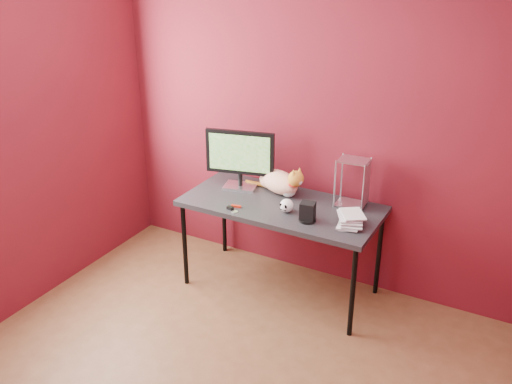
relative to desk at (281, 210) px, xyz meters
The scene contains 11 objects.
room 1.57m from the desk, 83.75° to the right, with size 3.52×3.52×2.61m.
desk is the anchor object (origin of this frame).
monitor 0.54m from the desk, 164.77° to the left, with size 0.54×0.23×0.48m.
cat 0.25m from the desk, 120.48° to the left, with size 0.55×0.33×0.26m.
skull_mug 0.18m from the desk, 49.10° to the right, with size 0.10×0.11×0.10m.
speaker 0.36m from the desk, 30.82° to the right, with size 0.12×0.12×0.14m.
book_stack 0.76m from the desk, 11.59° to the right, with size 0.24×0.25×1.01m.
wire_rack 0.57m from the desk, 26.10° to the left, with size 0.22×0.19×0.37m.
pocket_knife 0.35m from the desk, 141.31° to the right, with size 0.08×0.02×0.02m, color #A11C0C.
black_gadget 0.40m from the desk, 136.87° to the right, with size 0.05×0.03×0.02m, color black.
washer 0.38m from the desk, 129.49° to the right, with size 0.05×0.05×0.00m, color silver.
Camera 1 is at (1.53, -2.14, 2.59)m, focal length 40.00 mm.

